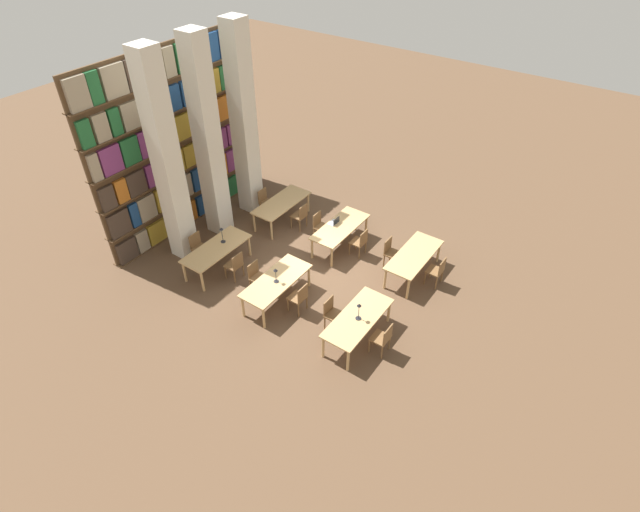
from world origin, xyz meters
The scene contains 27 objects.
ground_plane centered at (0.00, 0.00, 0.00)m, with size 40.00×40.00×0.00m, color brown.
bookshelf_bank centered at (0.01, 4.74, 2.71)m, with size 6.26×0.35×5.50m.
pillar_left centered at (-1.50, 3.64, 3.00)m, with size 0.59×0.59×6.00m.
pillar_center centered at (0.00, 3.64, 3.00)m, with size 0.59×0.59×6.00m.
pillar_right centered at (1.50, 3.64, 3.00)m, with size 0.59×0.59×6.00m.
reading_table_0 centered at (-1.45, -2.36, 0.65)m, with size 2.07×0.85×0.73m.
chair_0 centered at (-1.47, -3.07, 0.48)m, with size 0.42×0.40×0.88m.
chair_1 centered at (-1.47, -1.65, 0.48)m, with size 0.42×0.40×0.88m.
desk_lamp_0 centered at (-1.48, -2.39, 1.06)m, with size 0.14×0.14×0.49m.
reading_table_1 centered at (1.49, -2.37, 0.65)m, with size 2.07×0.85×0.73m.
chair_2 centered at (1.50, -3.08, 0.48)m, with size 0.42×0.40×0.88m.
chair_3 centered at (1.50, -1.66, 0.48)m, with size 0.42×0.40×0.88m.
reading_table_2 centered at (-1.53, 0.07, 0.65)m, with size 2.07×0.85×0.73m.
chair_4 centered at (-1.50, -0.64, 0.48)m, with size 0.42×0.40×0.88m.
chair_5 centered at (-1.50, 0.79, 0.48)m, with size 0.42×0.40×0.88m.
desk_lamp_1 centered at (-1.58, 0.03, 1.02)m, with size 0.14×0.14×0.44m.
reading_table_3 centered at (1.42, 0.03, 0.65)m, with size 2.07×0.85×0.73m.
chair_6 centered at (1.40, -0.68, 0.48)m, with size 0.42×0.40×0.88m.
chair_7 centered at (1.40, 0.74, 0.48)m, with size 0.42×0.40×0.88m.
laptop centered at (1.44, 0.26, 0.77)m, with size 0.32×0.22×0.21m.
reading_table_4 centered at (-1.45, 2.30, 0.65)m, with size 2.07×0.85×0.73m.
chair_8 centered at (-1.49, 1.59, 0.48)m, with size 0.42×0.40×0.88m.
chair_9 centered at (-1.49, 3.01, 0.48)m, with size 0.42×0.40×0.88m.
desk_lamp_2 centered at (-1.13, 2.33, 1.07)m, with size 0.14×0.14×0.50m.
reading_table_5 centered at (1.44, 2.28, 0.65)m, with size 2.07×0.85×0.73m.
chair_10 centered at (1.48, 1.56, 0.48)m, with size 0.42×0.40×0.88m.
chair_11 centered at (1.48, 2.99, 0.48)m, with size 0.42×0.40×0.88m.
Camera 1 is at (-8.75, -6.40, 9.33)m, focal length 28.00 mm.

